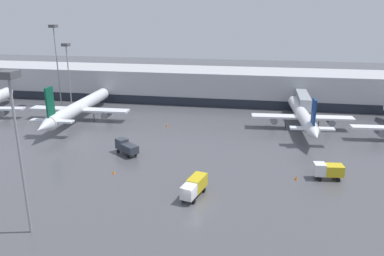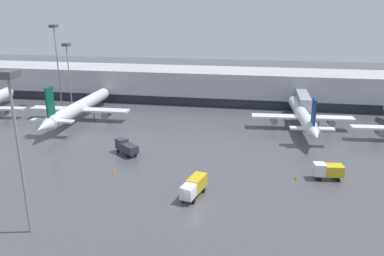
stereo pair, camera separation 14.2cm
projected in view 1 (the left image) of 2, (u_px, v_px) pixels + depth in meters
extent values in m
plane|color=#4C4C51|center=(193.00, 205.00, 50.57)|extent=(320.00, 320.00, 0.00)
cube|color=#B2B2B7|center=(231.00, 86.00, 107.40)|extent=(160.00, 16.00, 9.00)
cube|color=#1E232D|center=(229.00, 104.00, 100.84)|extent=(156.80, 0.10, 2.40)
cube|color=#9399A0|center=(303.00, 100.00, 90.31)|extent=(2.60, 13.58, 2.80)
cylinder|color=#3F4247|center=(304.00, 119.00, 85.40)|extent=(0.44, 0.44, 3.20)
cylinder|color=slate|center=(380.00, 132.00, 75.44)|extent=(1.82, 2.68, 1.62)
cylinder|color=silver|center=(81.00, 106.00, 89.98)|extent=(3.97, 29.71, 2.98)
cone|color=silver|center=(106.00, 92.00, 105.51)|extent=(2.94, 3.38, 2.84)
cone|color=silver|center=(43.00, 127.00, 73.89)|extent=(2.83, 4.56, 2.69)
cube|color=silver|center=(79.00, 109.00, 89.46)|extent=(24.16, 3.96, 0.44)
cube|color=silver|center=(52.00, 121.00, 77.04)|extent=(9.20, 2.07, 0.35)
cube|color=#0C5138|center=(50.00, 103.00, 75.89)|extent=(0.45, 2.85, 6.44)
cylinder|color=slate|center=(54.00, 112.00, 90.69)|extent=(1.76, 3.53, 1.64)
cylinder|color=slate|center=(107.00, 114.00, 88.78)|extent=(1.76, 3.53, 1.64)
cylinder|color=#2D2D33|center=(97.00, 106.00, 99.74)|extent=(0.20, 0.20, 1.80)
cylinder|color=#2D2D33|center=(64.00, 116.00, 89.80)|extent=(0.20, 0.20, 1.80)
cylinder|color=#2D2D33|center=(94.00, 118.00, 88.71)|extent=(0.20, 0.20, 1.80)
cone|color=silver|center=(10.00, 92.00, 107.26)|extent=(3.41, 3.79, 2.91)
cylinder|color=slate|center=(4.00, 112.00, 91.19)|extent=(2.08, 2.82, 1.68)
cylinder|color=white|center=(302.00, 114.00, 82.92)|extent=(4.44, 25.35, 2.65)
cone|color=white|center=(293.00, 100.00, 96.27)|extent=(2.72, 3.09, 2.52)
cone|color=white|center=(315.00, 135.00, 69.07)|extent=(2.66, 4.14, 2.39)
cube|color=white|center=(302.00, 117.00, 82.48)|extent=(22.15, 4.53, 0.44)
cube|color=white|center=(312.00, 128.00, 71.84)|extent=(8.45, 2.25, 0.35)
cube|color=navy|center=(314.00, 113.00, 70.90)|extent=(0.55, 2.69, 5.22)
cylinder|color=slate|center=(273.00, 120.00, 83.37)|extent=(1.69, 3.36, 1.46)
cylinder|color=slate|center=(330.00, 121.00, 82.07)|extent=(1.69, 3.36, 1.46)
cylinder|color=#2D2D33|center=(295.00, 114.00, 91.36)|extent=(0.20, 0.20, 2.04)
cylinder|color=#2D2D33|center=(286.00, 125.00, 82.76)|extent=(0.20, 0.20, 2.04)
cylinder|color=#2D2D33|center=(318.00, 126.00, 82.02)|extent=(0.20, 0.20, 2.04)
cube|color=#2D333D|center=(130.00, 149.00, 67.28)|extent=(3.69, 3.43, 1.38)
cube|color=#333842|center=(122.00, 144.00, 69.05)|extent=(2.64, 2.59, 1.91)
cylinder|color=black|center=(118.00, 151.00, 68.96)|extent=(0.71, 0.62, 0.70)
cylinder|color=black|center=(126.00, 149.00, 70.02)|extent=(0.71, 0.62, 0.70)
cylinder|color=black|center=(128.00, 156.00, 66.65)|extent=(0.71, 0.62, 0.70)
cylinder|color=black|center=(136.00, 154.00, 67.71)|extent=(0.71, 0.62, 0.70)
cube|color=gold|center=(334.00, 170.00, 57.88)|extent=(2.96, 2.29, 1.68)
cube|color=silver|center=(319.00, 169.00, 58.00)|extent=(1.89, 2.07, 1.89)
cylinder|color=black|center=(319.00, 179.00, 57.54)|extent=(0.72, 0.32, 0.70)
cylinder|color=black|center=(317.00, 174.00, 59.25)|extent=(0.72, 0.32, 0.70)
cylinder|color=black|center=(338.00, 180.00, 57.34)|extent=(0.72, 0.32, 0.70)
cylinder|color=black|center=(334.00, 175.00, 59.05)|extent=(0.72, 0.32, 0.70)
cube|color=gold|center=(197.00, 183.00, 53.39)|extent=(2.62, 3.94, 1.89)
cube|color=silver|center=(189.00, 192.00, 50.86)|extent=(2.21, 2.56, 1.77)
cylinder|color=black|center=(194.00, 201.00, 50.83)|extent=(0.40, 0.74, 0.70)
cylinder|color=black|center=(183.00, 199.00, 51.47)|extent=(0.40, 0.74, 0.70)
cylinder|color=black|center=(204.00, 190.00, 54.02)|extent=(0.40, 0.74, 0.70)
cylinder|color=black|center=(194.00, 188.00, 54.65)|extent=(0.40, 0.74, 0.70)
cone|color=orange|center=(296.00, 178.00, 58.03)|extent=(0.46, 0.46, 0.70)
cone|color=orange|center=(167.00, 125.00, 84.69)|extent=(0.43, 0.43, 0.72)
cone|color=orange|center=(114.00, 172.00, 60.13)|extent=(0.46, 0.46, 0.56)
cylinder|color=gray|center=(69.00, 76.00, 101.88)|extent=(0.30, 0.30, 16.10)
cube|color=#4C4C51|center=(66.00, 45.00, 99.36)|extent=(1.80, 1.80, 0.80)
cylinder|color=gray|center=(58.00, 68.00, 101.05)|extent=(0.30, 0.30, 20.88)
cube|color=#4C4C51|center=(53.00, 26.00, 97.81)|extent=(1.80, 1.80, 0.80)
cylinder|color=gray|center=(21.00, 160.00, 41.64)|extent=(0.30, 0.30, 18.37)
cube|color=#4C4C51|center=(8.00, 75.00, 38.77)|extent=(1.80, 1.80, 0.80)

